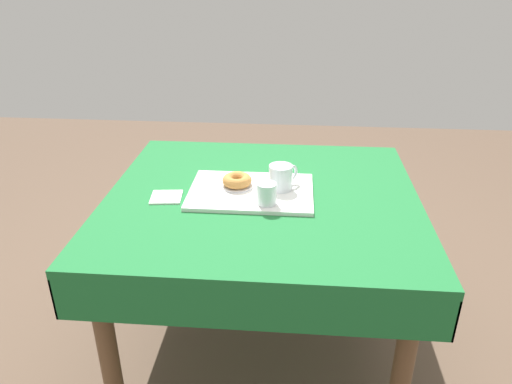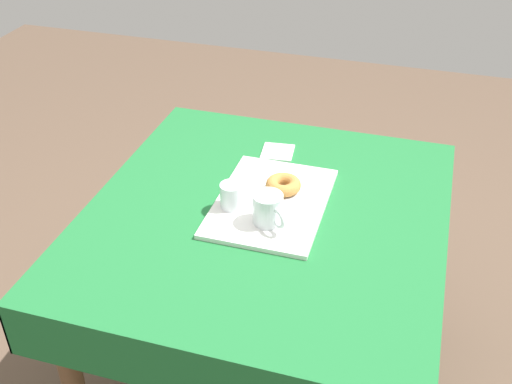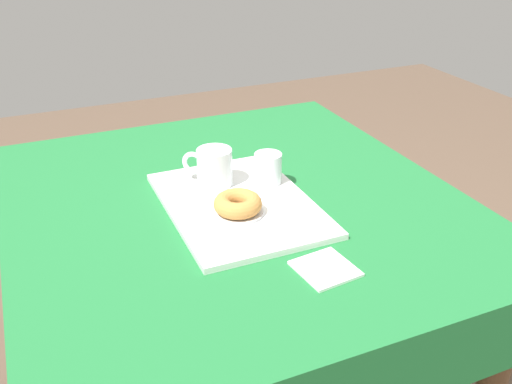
{
  "view_description": "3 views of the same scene",
  "coord_description": "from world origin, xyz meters",
  "px_view_note": "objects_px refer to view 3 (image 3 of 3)",
  "views": [
    {
      "loc": [
        -0.11,
        1.57,
        1.51
      ],
      "look_at": [
        0.02,
        0.05,
        0.76
      ],
      "focal_mm": 34.06,
      "sensor_mm": 36.0,
      "label": 1
    },
    {
      "loc": [
        -1.42,
        -0.4,
        1.8
      ],
      "look_at": [
        0.0,
        0.03,
        0.79
      ],
      "focal_mm": 43.67,
      "sensor_mm": 36.0,
      "label": 2
    },
    {
      "loc": [
        1.12,
        -0.43,
        1.37
      ],
      "look_at": [
        0.03,
        0.04,
        0.75
      ],
      "focal_mm": 40.15,
      "sensor_mm": 36.0,
      "label": 3
    }
  ],
  "objects_px": {
    "dining_table": "(235,236)",
    "sugar_donut_left": "(238,204)",
    "tea_mug_left": "(214,168)",
    "paper_napkin": "(325,269)",
    "serving_tray": "(238,204)",
    "water_glass_near": "(268,170)",
    "donut_plate_left": "(238,213)"
  },
  "relations": [
    {
      "from": "tea_mug_left",
      "to": "paper_napkin",
      "type": "relative_size",
      "value": 1.01
    },
    {
      "from": "water_glass_near",
      "to": "donut_plate_left",
      "type": "distance_m",
      "value": 0.17
    },
    {
      "from": "serving_tray",
      "to": "water_glass_near",
      "type": "height_order",
      "value": "water_glass_near"
    },
    {
      "from": "tea_mug_left",
      "to": "paper_napkin",
      "type": "distance_m",
      "value": 0.42
    },
    {
      "from": "water_glass_near",
      "to": "paper_napkin",
      "type": "xyz_separation_m",
      "value": [
        0.36,
        -0.04,
        -0.04
      ]
    },
    {
      "from": "dining_table",
      "to": "paper_napkin",
      "type": "distance_m",
      "value": 0.36
    },
    {
      "from": "tea_mug_left",
      "to": "sugar_donut_left",
      "type": "xyz_separation_m",
      "value": [
        0.16,
        -0.0,
        -0.02
      ]
    },
    {
      "from": "tea_mug_left",
      "to": "water_glass_near",
      "type": "distance_m",
      "value": 0.13
    },
    {
      "from": "sugar_donut_left",
      "to": "water_glass_near",
      "type": "bearing_deg",
      "value": 132.9
    },
    {
      "from": "tea_mug_left",
      "to": "paper_napkin",
      "type": "xyz_separation_m",
      "value": [
        0.41,
        0.08,
        -0.05
      ]
    },
    {
      "from": "serving_tray",
      "to": "donut_plate_left",
      "type": "distance_m",
      "value": 0.06
    },
    {
      "from": "water_glass_near",
      "to": "sugar_donut_left",
      "type": "height_order",
      "value": "water_glass_near"
    },
    {
      "from": "dining_table",
      "to": "water_glass_near",
      "type": "distance_m",
      "value": 0.18
    },
    {
      "from": "serving_tray",
      "to": "paper_napkin",
      "type": "height_order",
      "value": "serving_tray"
    },
    {
      "from": "sugar_donut_left",
      "to": "paper_napkin",
      "type": "height_order",
      "value": "sugar_donut_left"
    },
    {
      "from": "serving_tray",
      "to": "sugar_donut_left",
      "type": "xyz_separation_m",
      "value": [
        0.05,
        -0.02,
        0.03
      ]
    },
    {
      "from": "water_glass_near",
      "to": "sugar_donut_left",
      "type": "xyz_separation_m",
      "value": [
        0.12,
        -0.13,
        -0.01
      ]
    },
    {
      "from": "tea_mug_left",
      "to": "sugar_donut_left",
      "type": "bearing_deg",
      "value": -0.79
    },
    {
      "from": "tea_mug_left",
      "to": "paper_napkin",
      "type": "height_order",
      "value": "tea_mug_left"
    },
    {
      "from": "dining_table",
      "to": "paper_napkin",
      "type": "xyz_separation_m",
      "value": [
        0.34,
        0.05,
        0.11
      ]
    },
    {
      "from": "donut_plate_left",
      "to": "paper_napkin",
      "type": "height_order",
      "value": "donut_plate_left"
    },
    {
      "from": "serving_tray",
      "to": "sugar_donut_left",
      "type": "relative_size",
      "value": 4.16
    },
    {
      "from": "sugar_donut_left",
      "to": "paper_napkin",
      "type": "relative_size",
      "value": 0.99
    },
    {
      "from": "tea_mug_left",
      "to": "serving_tray",
      "type": "bearing_deg",
      "value": 10.56
    },
    {
      "from": "dining_table",
      "to": "donut_plate_left",
      "type": "bearing_deg",
      "value": -16.95
    },
    {
      "from": "water_glass_near",
      "to": "donut_plate_left",
      "type": "bearing_deg",
      "value": -47.1
    },
    {
      "from": "dining_table",
      "to": "tea_mug_left",
      "type": "xyz_separation_m",
      "value": [
        -0.07,
        -0.03,
        0.16
      ]
    },
    {
      "from": "dining_table",
      "to": "sugar_donut_left",
      "type": "relative_size",
      "value": 10.48
    },
    {
      "from": "paper_napkin",
      "to": "sugar_donut_left",
      "type": "bearing_deg",
      "value": -161.31
    },
    {
      "from": "donut_plate_left",
      "to": "paper_napkin",
      "type": "relative_size",
      "value": 1.05
    },
    {
      "from": "serving_tray",
      "to": "tea_mug_left",
      "type": "relative_size",
      "value": 4.08
    },
    {
      "from": "water_glass_near",
      "to": "serving_tray",
      "type": "bearing_deg",
      "value": -58.63
    }
  ]
}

